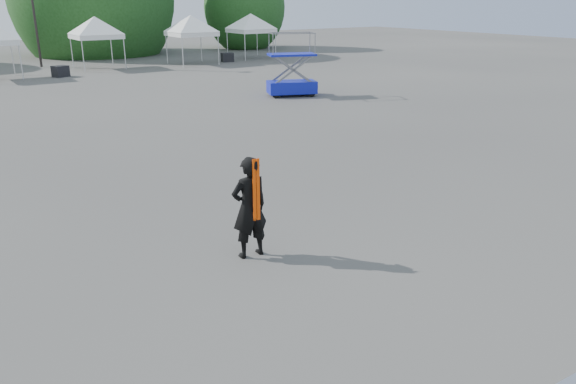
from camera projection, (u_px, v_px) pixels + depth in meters
ground at (231, 226)px, 11.69m from camera, size 120.00×120.00×0.00m
tree_far_e at (244, 7)px, 51.06m from camera, size 3.84×3.84×5.84m
tent_f at (95, 21)px, 36.30m from camera, size 4.06×4.06×3.88m
tent_g at (191, 19)px, 38.82m from camera, size 4.11×4.11×3.88m
tent_h at (251, 17)px, 42.54m from camera, size 4.11×4.11×3.88m
man at (249, 207)px, 10.04m from camera, size 0.71×0.48×1.89m
scissor_lift at (292, 65)px, 26.54m from camera, size 2.54×1.90×2.94m
crate_mid at (60, 71)px, 33.35m from camera, size 1.02×0.92×0.65m
crate_east at (227, 57)px, 41.12m from camera, size 0.94×0.79×0.64m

